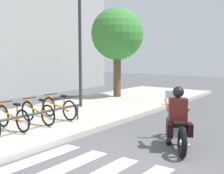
# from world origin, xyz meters

# --- Properties ---
(ground_plane) EXTENTS (48.00, 48.00, 0.00)m
(ground_plane) POSITION_xyz_m (0.00, 0.00, 0.00)
(ground_plane) COLOR #4C4C4F
(crosswalk_stripe_3) EXTENTS (2.80, 0.40, 0.01)m
(crosswalk_stripe_3) POSITION_xyz_m (-0.92, 0.80, 0.00)
(crosswalk_stripe_3) COLOR white
(crosswalk_stripe_3) RESTS_ON ground
(crosswalk_stripe_4) EXTENTS (2.80, 0.40, 0.01)m
(crosswalk_stripe_4) POSITION_xyz_m (-0.92, 1.60, 0.00)
(crosswalk_stripe_4) COLOR white
(crosswalk_stripe_4) RESTS_ON ground
(motorcycle) EXTENTS (1.99, 1.30, 1.25)m
(motorcycle) POSITION_xyz_m (1.88, -0.41, 0.47)
(motorcycle) COLOR black
(motorcycle) RESTS_ON ground
(rider) EXTENTS (0.77, 0.72, 1.45)m
(rider) POSITION_xyz_m (1.82, -0.45, 0.84)
(rider) COLOR #591919
(rider) RESTS_ON ground
(bicycle_3) EXTENTS (0.48, 1.58, 0.74)m
(bicycle_3) POSITION_xyz_m (0.27, 3.61, 0.49)
(bicycle_3) COLOR black
(bicycle_3) RESTS_ON sidewalk
(bicycle_4) EXTENTS (0.48, 1.59, 0.75)m
(bicycle_4) POSITION_xyz_m (1.15, 3.61, 0.49)
(bicycle_4) COLOR black
(bicycle_4) RESTS_ON sidewalk
(bicycle_5) EXTENTS (0.48, 1.62, 0.76)m
(bicycle_5) POSITION_xyz_m (2.02, 3.61, 0.50)
(bicycle_5) COLOR black
(bicycle_5) RESTS_ON sidewalk
(bike_rack) EXTENTS (4.98, 0.07, 0.49)m
(bike_rack) POSITION_xyz_m (-0.17, 3.06, 0.57)
(bike_rack) COLOR #333338
(bike_rack) RESTS_ON sidewalk
(street_lamp) EXTENTS (0.28, 0.28, 4.71)m
(street_lamp) POSITION_xyz_m (4.12, 4.53, 2.83)
(street_lamp) COLOR #2D2D33
(street_lamp) RESTS_ON ground
(tree_near_rack) EXTENTS (2.44, 2.44, 4.33)m
(tree_near_rack) POSITION_xyz_m (7.23, 4.93, 3.07)
(tree_near_rack) COLOR brown
(tree_near_rack) RESTS_ON ground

